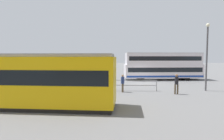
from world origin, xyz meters
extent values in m
plane|color=slate|center=(0.00, 0.00, 0.00)|extent=(160.00, 160.00, 0.00)
cube|color=silver|center=(-3.28, -3.68, 1.29)|extent=(11.19, 3.30, 1.87)
cube|color=silver|center=(-3.28, -3.68, 3.01)|extent=(10.85, 3.17, 1.57)
cube|color=black|center=(-3.28, -3.68, 1.51)|extent=(10.64, 3.29, 0.64)
cube|color=black|center=(-3.28, -3.68, 3.09)|extent=(10.30, 3.16, 0.60)
cube|color=#193FA5|center=(-3.28, -3.68, 0.60)|extent=(10.97, 3.32, 0.24)
cube|color=#B2B2B7|center=(-3.28, -3.68, 3.85)|extent=(10.85, 3.17, 0.10)
cylinder|color=black|center=(0.13, -3.43, 0.50)|extent=(1.17, 2.52, 1.00)
cylinder|color=black|center=(-6.31, -3.90, 0.50)|extent=(1.17, 2.52, 1.00)
cube|color=#E5B70C|center=(10.08, 11.24, 1.78)|extent=(13.24, 3.43, 3.06)
cube|color=black|center=(10.08, 11.24, 2.08)|extent=(12.72, 3.43, 0.90)
cube|color=gray|center=(10.08, 11.24, 3.41)|extent=(12.97, 3.20, 0.20)
cube|color=black|center=(10.08, 11.24, 0.12)|extent=(12.97, 3.28, 0.25)
cylinder|color=#4C3F2D|center=(2.88, 5.89, 0.40)|extent=(0.14, 0.14, 0.81)
cylinder|color=#4C3F2D|center=(2.84, 6.10, 0.40)|extent=(0.14, 0.14, 0.81)
cylinder|color=navy|center=(2.86, 5.99, 1.12)|extent=(0.37, 0.37, 0.62)
sphere|color=#8C6647|center=(2.86, 5.99, 1.54)|extent=(0.22, 0.22, 0.22)
cylinder|color=#4C3F2D|center=(-1.77, 6.84, 0.44)|extent=(0.14, 0.14, 0.88)
cylinder|color=#4C3F2D|center=(-1.99, 6.87, 0.44)|extent=(0.14, 0.14, 0.88)
cylinder|color=black|center=(-1.88, 6.85, 1.21)|extent=(0.35, 0.35, 0.68)
sphere|color=#8C6647|center=(-1.88, 6.85, 1.67)|extent=(0.24, 0.24, 0.24)
cube|color=gray|center=(3.90, 5.35, 1.05)|extent=(8.70, 0.09, 0.06)
cube|color=gray|center=(3.90, 5.35, 0.55)|extent=(8.70, 0.09, 0.06)
cylinder|color=gray|center=(-0.46, 5.34, 0.53)|extent=(0.07, 0.07, 1.05)
cylinder|color=gray|center=(3.90, 5.35, 0.53)|extent=(0.07, 0.07, 1.05)
cylinder|color=gray|center=(8.25, 5.37, 0.53)|extent=(0.07, 0.07, 1.05)
cylinder|color=slate|center=(7.27, 4.75, 1.26)|extent=(0.10, 0.10, 2.52)
cube|color=#D8D84C|center=(7.28, 4.79, 2.11)|extent=(1.16, 0.32, 0.62)
cylinder|color=#4C4C51|center=(-5.31, 5.07, 3.10)|extent=(0.16, 0.16, 6.19)
sphere|color=#F2EFCC|center=(-5.31, 5.07, 6.34)|extent=(0.36, 0.36, 0.36)
camera|label=1|loc=(3.45, 23.19, 3.30)|focal=29.65mm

